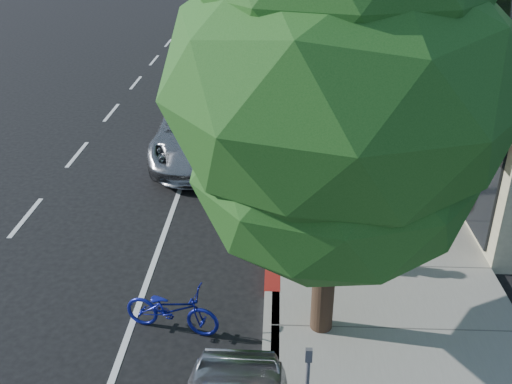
# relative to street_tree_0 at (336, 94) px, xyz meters

# --- Properties ---
(ground) EXTENTS (120.00, 120.00, 0.00)m
(ground) POSITION_rel_street_tree_0_xyz_m (-0.90, 2.00, -4.51)
(ground) COLOR black
(ground) RESTS_ON ground
(sidewalk) EXTENTS (4.60, 56.00, 0.15)m
(sidewalk) POSITION_rel_street_tree_0_xyz_m (1.40, 10.00, -4.43)
(sidewalk) COLOR gray
(sidewalk) RESTS_ON ground
(curb) EXTENTS (0.30, 56.00, 0.15)m
(curb) POSITION_rel_street_tree_0_xyz_m (-0.90, 10.00, -4.43)
(curb) COLOR #9E998E
(curb) RESTS_ON ground
(curb_red_segment) EXTENTS (0.32, 4.00, 0.15)m
(curb_red_segment) POSITION_rel_street_tree_0_xyz_m (-0.90, 3.00, -4.43)
(curb_red_segment) COLOR maroon
(curb_red_segment) RESTS_ON ground
(street_tree_0) EXTENTS (5.27, 5.27, 7.54)m
(street_tree_0) POSITION_rel_street_tree_0_xyz_m (0.00, 0.00, 0.00)
(street_tree_0) COLOR black
(street_tree_0) RESTS_ON ground
(cyclist) EXTENTS (0.57, 0.78, 1.96)m
(cyclist) POSITION_rel_street_tree_0_xyz_m (-0.65, 2.24, -3.53)
(cyclist) COLOR white
(cyclist) RESTS_ON ground
(bicycle) EXTENTS (1.87, 0.98, 0.94)m
(bicycle) POSITION_rel_street_tree_0_xyz_m (-2.70, -0.02, -4.04)
(bicycle) COLOR #151A91
(bicycle) RESTS_ON ground
(silver_suv) EXTENTS (3.23, 6.39, 1.73)m
(silver_suv) POSITION_rel_street_tree_0_xyz_m (-3.10, 8.24, -3.64)
(silver_suv) COLOR #9A9B9F
(silver_suv) RESTS_ON ground
(dark_sedan) EXTENTS (1.92, 4.63, 1.49)m
(dark_sedan) POSITION_rel_street_tree_0_xyz_m (-1.40, 15.69, -3.76)
(dark_sedan) COLOR black
(dark_sedan) RESTS_ON ground
(white_pickup) EXTENTS (2.68, 6.10, 1.74)m
(white_pickup) POSITION_rel_street_tree_0_xyz_m (-1.40, 18.33, -3.63)
(white_pickup) COLOR silver
(white_pickup) RESTS_ON ground
(dark_suv_far) EXTENTS (2.41, 5.37, 1.79)m
(dark_suv_far) POSITION_rel_street_tree_0_xyz_m (-2.37, 29.66, -3.61)
(dark_suv_far) COLOR black
(dark_suv_far) RESTS_ON ground
(pedestrian) EXTENTS (1.11, 1.00, 1.88)m
(pedestrian) POSITION_rel_street_tree_0_xyz_m (0.87, 10.65, -3.42)
(pedestrian) COLOR black
(pedestrian) RESTS_ON sidewalk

